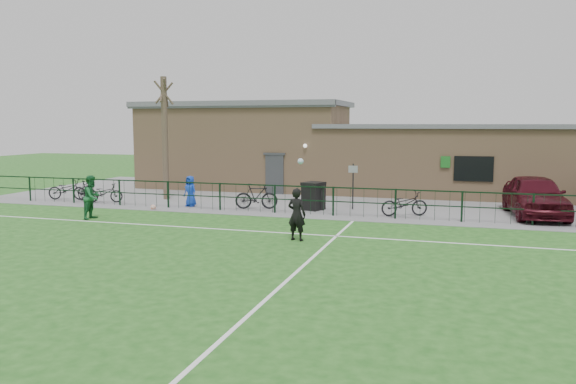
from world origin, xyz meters
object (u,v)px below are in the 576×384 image
(sign_post, at_px, (353,187))
(ball_ground, at_px, (153,207))
(bare_tree, at_px, (165,139))
(outfield_player, at_px, (92,197))
(car_maroon, at_px, (535,196))
(spectator_child, at_px, (190,191))
(bicycle_b, at_px, (87,191))
(bicycle_a, at_px, (67,190))
(wheelie_bin_right, at_px, (313,197))
(bicycle_e, at_px, (404,204))
(bicycle_d, at_px, (256,196))
(wheelie_bin_left, at_px, (317,198))
(bicycle_c, at_px, (104,193))

(sign_post, distance_m, ball_ground, 8.75)
(bare_tree, distance_m, outfield_player, 6.31)
(car_maroon, height_order, spectator_child, car_maroon)
(car_maroon, xyz_separation_m, outfield_player, (-16.74, -5.66, 0.01))
(car_maroon, distance_m, ball_ground, 15.95)
(bicycle_b, relative_size, spectator_child, 1.18)
(bicycle_a, xyz_separation_m, ball_ground, (5.69, -1.57, -0.40))
(wheelie_bin_right, xyz_separation_m, outfield_player, (-7.79, -4.69, 0.28))
(bicycle_e, bearing_deg, bicycle_b, 66.82)
(bicycle_d, bearing_deg, outfield_player, 111.80)
(bare_tree, height_order, bicycle_b, bare_tree)
(wheelie_bin_left, distance_m, bicycle_b, 11.18)
(car_maroon, relative_size, bicycle_e, 2.58)
(wheelie_bin_left, xyz_separation_m, bicycle_c, (-10.16, -0.93, -0.05))
(wheelie_bin_left, distance_m, ball_ground, 7.17)
(wheelie_bin_right, bearing_deg, car_maroon, 24.84)
(bicycle_c, relative_size, spectator_child, 1.24)
(bicycle_a, distance_m, bicycle_b, 1.38)
(wheelie_bin_right, xyz_separation_m, car_maroon, (8.96, 0.98, 0.28))
(car_maroon, bearing_deg, bicycle_c, 179.30)
(sign_post, distance_m, car_maroon, 7.36)
(wheelie_bin_left, xyz_separation_m, bicycle_d, (-2.55, -0.74, 0.05))
(wheelie_bin_right, relative_size, ball_ground, 4.78)
(sign_post, relative_size, car_maroon, 0.41)
(car_maroon, bearing_deg, outfield_player, -167.02)
(wheelie_bin_left, xyz_separation_m, car_maroon, (8.85, 0.73, 0.33))
(wheelie_bin_right, distance_m, ball_ground, 7.00)
(wheelie_bin_left, relative_size, outfield_player, 0.59)
(spectator_child, relative_size, ball_ground, 5.92)
(wheelie_bin_left, relative_size, car_maroon, 0.21)
(bicycle_a, distance_m, outfield_player, 6.31)
(bare_tree, height_order, bicycle_c, bare_tree)
(sign_post, height_order, bicycle_c, sign_post)
(bicycle_b, relative_size, bicycle_c, 0.95)
(bicycle_d, height_order, bicycle_e, bicycle_d)
(bicycle_d, bearing_deg, wheelie_bin_left, -90.27)
(wheelie_bin_right, height_order, bicycle_a, wheelie_bin_right)
(wheelie_bin_right, relative_size, bicycle_a, 0.59)
(bicycle_c, bearing_deg, wheelie_bin_left, -104.15)
(wheelie_bin_right, xyz_separation_m, bicycle_b, (-11.04, -0.66, -0.07))
(car_maroon, xyz_separation_m, bicycle_b, (-20.00, -1.64, -0.35))
(bicycle_b, bearing_deg, wheelie_bin_left, -63.25)
(bicycle_b, distance_m, outfield_player, 5.18)
(sign_post, height_order, bicycle_e, sign_post)
(ball_ground, bearing_deg, bicycle_c, 159.36)
(bare_tree, xyz_separation_m, sign_post, (9.46, -0.63, -1.98))
(wheelie_bin_left, distance_m, bicycle_c, 10.21)
(bicycle_a, distance_m, bicycle_e, 16.32)
(bicycle_a, bearing_deg, bicycle_c, -110.54)
(wheelie_bin_left, height_order, bicycle_b, wheelie_bin_left)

